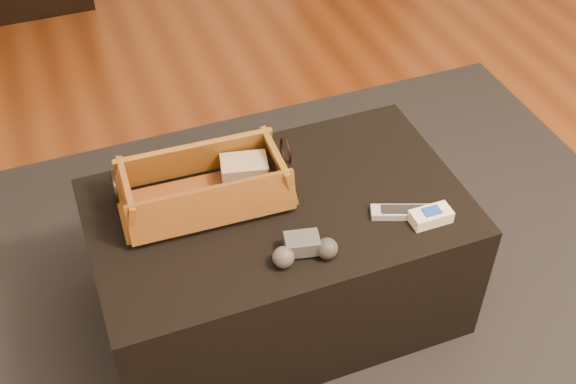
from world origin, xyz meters
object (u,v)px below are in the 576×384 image
object	(u,v)px
cream_gadget	(431,216)
tv_remote	(198,200)
silver_remote	(409,212)
game_controller	(304,249)
ottoman	(279,259)
wicker_basket	(204,187)

from	to	relation	value
cream_gadget	tv_remote	bearing A→B (deg)	154.55
silver_remote	tv_remote	bearing A→B (deg)	156.48
game_controller	silver_remote	distance (m)	0.31
game_controller	tv_remote	bearing A→B (deg)	126.96
ottoman	silver_remote	xyz separation A→B (m)	(0.31, -0.15, 0.22)
wicker_basket	cream_gadget	size ratio (longest dim) A/B	4.30
tv_remote	game_controller	distance (m)	0.32
wicker_basket	silver_remote	world-z (taller)	wicker_basket
tv_remote	cream_gadget	xyz separation A→B (m)	(0.55, -0.26, -0.01)
wicker_basket	game_controller	size ratio (longest dim) A/B	2.72
game_controller	cream_gadget	world-z (taller)	game_controller
ottoman	silver_remote	distance (m)	0.41
tv_remote	cream_gadget	bearing A→B (deg)	-29.36
tv_remote	silver_remote	bearing A→B (deg)	-27.43
silver_remote	ottoman	bearing A→B (deg)	153.33
wicker_basket	cream_gadget	bearing A→B (deg)	-27.83
tv_remote	silver_remote	xyz separation A→B (m)	(0.51, -0.22, -0.02)
ottoman	game_controller	size ratio (longest dim) A/B	5.90
tv_remote	silver_remote	size ratio (longest dim) A/B	1.18
game_controller	cream_gadget	size ratio (longest dim) A/B	1.58
cream_gadget	ottoman	bearing A→B (deg)	150.82
tv_remote	silver_remote	distance (m)	0.55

